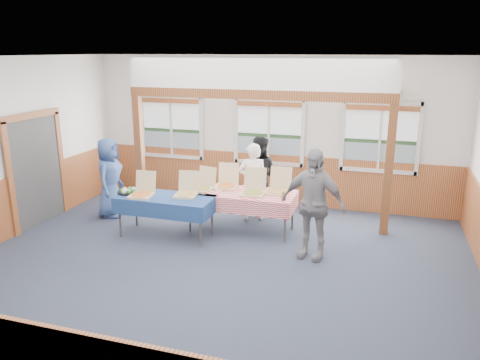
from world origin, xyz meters
name	(u,v)px	position (x,y,z in m)	size (l,w,h in m)	color
floor	(214,269)	(0.00, 0.00, 0.00)	(8.00, 8.00, 0.00)	#242B3B
ceiling	(211,57)	(0.00, 0.00, 3.20)	(8.00, 8.00, 0.00)	white
wall_back	(269,131)	(0.00, 3.50, 1.60)	(8.00, 8.00, 0.00)	silver
wall_front	(56,275)	(0.00, -3.50, 1.60)	(8.00, 8.00, 0.00)	silver
wainscot_back	(268,178)	(0.00, 3.48, 0.55)	(7.98, 0.05, 1.10)	brown
wainscot_left	(4,210)	(-3.98, 0.00, 0.55)	(0.05, 6.98, 1.10)	brown
cased_opening	(36,171)	(-3.96, 0.90, 1.05)	(0.06, 1.30, 2.10)	#393939
window_left	(171,123)	(-2.30, 3.46, 1.68)	(1.56, 0.10, 1.46)	silver
window_mid	(269,128)	(0.00, 3.46, 1.68)	(1.56, 0.10, 1.46)	silver
window_right	(380,133)	(2.30, 3.46, 1.68)	(1.56, 0.10, 1.46)	silver
post_left	(140,153)	(-2.50, 2.30, 1.20)	(0.15, 0.15, 2.40)	#542A12
post_right	(389,171)	(2.50, 2.30, 1.20)	(0.15, 0.15, 2.40)	#542A12
cross_beam	(255,94)	(0.00, 2.30, 2.49)	(5.15, 0.18, 0.18)	#542A12
table_left	(165,200)	(-1.30, 1.00, 0.70)	(1.90, 1.47, 0.76)	#393939
table_right	(242,195)	(-0.07, 1.67, 0.70)	(2.11, 1.25, 0.76)	#393939
pizza_box_a	(142,193)	(-1.70, 0.89, 0.82)	(0.42, 0.50, 0.42)	tan
pizza_box_b	(186,192)	(-0.95, 1.16, 0.82)	(0.44, 0.51, 0.41)	tan
pizza_box_c	(202,187)	(-0.81, 1.57, 0.82)	(0.46, 0.52, 0.41)	tan
pizza_box_d	(227,184)	(-0.42, 1.86, 0.82)	(0.45, 0.53, 0.43)	tan
pizza_box_e	(253,191)	(0.18, 1.59, 0.82)	(0.46, 0.54, 0.45)	tan
pizza_box_f	(278,189)	(0.59, 1.81, 0.82)	(0.43, 0.52, 0.44)	tan
veggie_tray	(128,191)	(-2.05, 1.00, 0.79)	(0.39, 0.39, 0.09)	black
drink_glass	(284,196)	(0.78, 1.42, 0.83)	(0.07, 0.07, 0.15)	#995F19
woman_white	(253,182)	(-0.02, 2.27, 0.79)	(0.57, 0.38, 1.57)	white
woman_black	(258,175)	(-0.02, 2.70, 0.81)	(0.79, 0.62, 1.63)	black
man_blue	(110,178)	(-2.86, 1.67, 0.81)	(0.79, 0.51, 1.62)	#37528A
person_grey	(313,204)	(1.36, 0.90, 0.91)	(1.07, 0.45, 1.82)	gray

